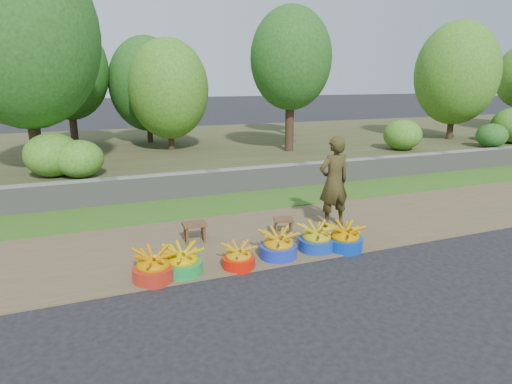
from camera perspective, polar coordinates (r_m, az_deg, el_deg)
name	(u,v)px	position (r m, az deg, el deg)	size (l,w,h in m)	color
ground_plane	(295,265)	(6.12, 5.24, -9.64)	(120.00, 120.00, 0.00)	black
dirt_shoulder	(261,235)	(7.17, 0.73, -5.76)	(80.00, 2.50, 0.02)	brown
grass_verge	(225,203)	(8.95, -4.15, -1.52)	(80.00, 1.50, 0.04)	#37641C
retaining_wall	(213,183)	(9.68, -5.70, 1.25)	(80.00, 0.35, 0.55)	gray
earth_bank	(172,151)	(14.37, -11.16, 5.38)	(80.00, 10.00, 0.50)	#434524
vegetation	(286,73)	(13.29, 4.00, 15.52)	(33.31, 6.79, 4.88)	#372517
basin_a	(154,267)	(5.74, -13.49, -9.70)	(0.55, 0.55, 0.41)	#AA2615
basin_b	(183,262)	(5.84, -9.77, -9.16)	(0.53, 0.53, 0.40)	green
basin_c	(239,257)	(5.96, -2.33, -8.72)	(0.46, 0.46, 0.34)	red
basin_d	(278,246)	(6.26, 3.00, -7.19)	(0.55, 0.55, 0.41)	#1C32B9
basin_e	(316,239)	(6.58, 8.07, -6.23)	(0.55, 0.55, 0.41)	#153BA2
basin_f	(345,238)	(6.68, 11.76, -6.09)	(0.54, 0.54, 0.41)	#0937A4
stool_left	(194,227)	(6.83, -8.20, -4.61)	(0.37, 0.29, 0.32)	brown
stool_right	(284,222)	(7.10, 3.69, -3.96)	(0.39, 0.34, 0.29)	brown
vendor_woman	(334,182)	(7.49, 10.34, 1.33)	(0.58, 0.38, 1.59)	black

